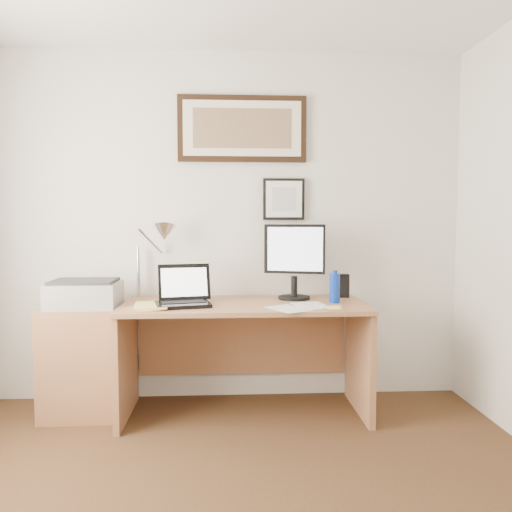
{
  "coord_description": "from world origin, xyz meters",
  "views": [
    {
      "loc": [
        0.04,
        -1.64,
        1.29
      ],
      "look_at": [
        0.22,
        1.43,
        1.08
      ],
      "focal_mm": 35.0,
      "sensor_mm": 36.0,
      "label": 1
    }
  ],
  "objects": [
    {
      "name": "wall_back",
      "position": [
        0.0,
        2.0,
        1.25
      ],
      "size": [
        3.5,
        0.02,
        2.5
      ],
      "primitive_type": "cube",
      "color": "silver",
      "rests_on": "ground"
    },
    {
      "name": "side_cabinet",
      "position": [
        -0.92,
        1.68,
        0.36
      ],
      "size": [
        0.5,
        0.4,
        0.73
      ],
      "primitive_type": "cube",
      "color": "#97633F",
      "rests_on": "floor"
    },
    {
      "name": "water_bottle",
      "position": [
        0.75,
        1.61,
        0.85
      ],
      "size": [
        0.07,
        0.07,
        0.2
      ],
      "primitive_type": "cylinder",
      "color": "#0D2FAA",
      "rests_on": "desk"
    },
    {
      "name": "bottle_cap",
      "position": [
        0.75,
        1.61,
        0.96
      ],
      "size": [
        0.04,
        0.04,
        0.02
      ],
      "primitive_type": "cylinder",
      "color": "#0D2FAA",
      "rests_on": "water_bottle"
    },
    {
      "name": "speaker",
      "position": [
        0.87,
        1.85,
        0.83
      ],
      "size": [
        0.08,
        0.07,
        0.17
      ],
      "primitive_type": "cube",
      "rotation": [
        0.0,
        0.0,
        -0.07
      ],
      "color": "black",
      "rests_on": "desk"
    },
    {
      "name": "paper_sheet_a",
      "position": [
        0.41,
        1.4,
        0.75
      ],
      "size": [
        0.29,
        0.33,
        0.0
      ],
      "primitive_type": "cube",
      "rotation": [
        0.0,
        0.0,
        0.51
      ],
      "color": "silver",
      "rests_on": "desk"
    },
    {
      "name": "paper_sheet_b",
      "position": [
        0.57,
        1.49,
        0.75
      ],
      "size": [
        0.24,
        0.31,
        0.0
      ],
      "primitive_type": "cube",
      "rotation": [
        0.0,
        0.0,
        0.15
      ],
      "color": "silver",
      "rests_on": "desk"
    },
    {
      "name": "sticky_pad",
      "position": [
        0.7,
        1.37,
        0.76
      ],
      "size": [
        0.08,
        0.08,
        0.01
      ],
      "primitive_type": "cube",
      "rotation": [
        0.0,
        0.0,
        0.01
      ],
      "color": "#FFFB78",
      "rests_on": "desk"
    },
    {
      "name": "marker_pen",
      "position": [
        0.68,
        1.39,
        0.76
      ],
      "size": [
        0.14,
        0.06,
        0.02
      ],
      "primitive_type": "cylinder",
      "rotation": [
        0.0,
        1.57,
        0.35
      ],
      "color": "white",
      "rests_on": "desk"
    },
    {
      "name": "book",
      "position": [
        -0.54,
        1.48,
        0.76
      ],
      "size": [
        0.24,
        0.3,
        0.02
      ],
      "primitive_type": "imported",
      "rotation": [
        0.0,
        0.0,
        0.13
      ],
      "color": "#EFD670",
      "rests_on": "desk"
    },
    {
      "name": "desk",
      "position": [
        0.15,
        1.72,
        0.51
      ],
      "size": [
        1.6,
        0.7,
        0.75
      ],
      "color": "#97633F",
      "rests_on": "floor"
    },
    {
      "name": "laptop",
      "position": [
        -0.24,
        1.57,
        0.81
      ],
      "size": [
        0.38,
        0.36,
        0.26
      ],
      "color": "black",
      "rests_on": "desk"
    },
    {
      "name": "lcd_monitor",
      "position": [
        0.5,
        1.77,
        1.04
      ],
      "size": [
        0.41,
        0.22,
        0.52
      ],
      "color": "black",
      "rests_on": "desk"
    },
    {
      "name": "printer",
      "position": [
        -0.89,
        1.65,
        0.82
      ],
      "size": [
        0.44,
        0.34,
        0.18
      ],
      "color": "#A4A4A6",
      "rests_on": "side_cabinet"
    },
    {
      "name": "desk_lamp",
      "position": [
        -0.41,
        1.81,
        1.19
      ],
      "size": [
        0.29,
        0.27,
        0.53
      ],
      "color": "silver",
      "rests_on": "desk"
    },
    {
      "name": "picture_large",
      "position": [
        0.15,
        1.97,
        1.95
      ],
      "size": [
        0.92,
        0.04,
        0.47
      ],
      "color": "black",
      "rests_on": "wall_back"
    },
    {
      "name": "picture_small",
      "position": [
        0.45,
        1.97,
        1.45
      ],
      "size": [
        0.3,
        0.03,
        0.3
      ],
      "color": "black",
      "rests_on": "wall_back"
    }
  ]
}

